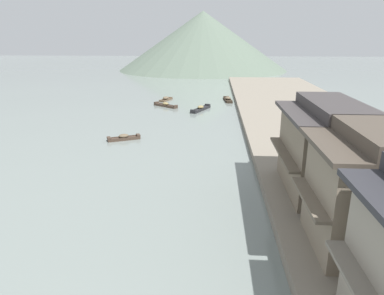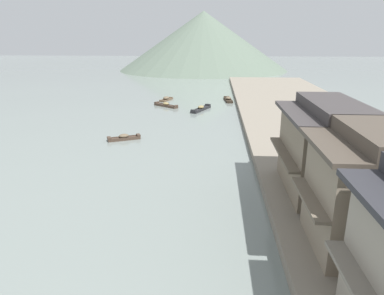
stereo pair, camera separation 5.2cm
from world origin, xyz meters
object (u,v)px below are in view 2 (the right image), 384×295
Objects in this scene: house_waterfront_second at (379,192)px; boat_moored_nearest at (201,109)px; boat_moored_second at (166,105)px; boat_midriver_drifting at (228,99)px; house_waterfront_tall at (329,149)px; boat_moored_far at (124,138)px; boat_moored_third at (166,99)px.

boat_moored_nearest is at bearing 105.44° from house_waterfront_second.
boat_midriver_drifting reaches higher than boat_moored_second.
house_waterfront_tall is (9.81, -29.69, 3.40)m from boat_moored_nearest.
boat_midriver_drifting is 0.61× the size of house_waterfront_tall.
boat_moored_second reaches higher than boat_moored_far.
boat_moored_far is at bearing 142.82° from house_waterfront_tall.
boat_moored_nearest is 10.50m from boat_moored_third.
boat_midriver_drifting is at bearing 30.27° from boat_moored_second.
house_waterfront_tall reaches higher than boat_moored_third.
house_waterfront_tall reaches higher than boat_moored_second.
boat_moored_far is (-1.16, -24.69, -0.02)m from boat_moored_third.
boat_moored_second reaches higher than boat_moored_third.
house_waterfront_tall reaches higher than boat_midriver_drifting.
boat_moored_third is 47.84m from house_waterfront_second.
boat_moored_nearest is at bearing 108.28° from house_waterfront_tall.
boat_moored_third is 0.54× the size of house_waterfront_second.
boat_moored_nearest is at bearing -23.95° from boat_moored_second.
boat_moored_third is at bearing 128.25° from boat_moored_nearest.
boat_moored_far is at bearing -114.95° from boat_moored_nearest.
boat_moored_second is 35.96m from house_waterfront_tall.
boat_moored_second is 5.74m from boat_moored_third.
house_waterfront_tall is (5.42, -38.16, 3.38)m from boat_midriver_drifting.
boat_moored_far is 22.18m from house_waterfront_tall.
boat_midriver_drifting is (10.88, 0.22, 0.01)m from boat_moored_third.
boat_moored_far is 0.71× the size of boat_midriver_drifting.
boat_moored_far is at bearing -115.79° from boat_midriver_drifting.
boat_moored_second is 0.61× the size of house_waterfront_second.
house_waterfront_second reaches higher than boat_moored_nearest.
boat_moored_nearest is at bearing -51.75° from boat_moored_third.
house_waterfront_tall is at bearing -37.18° from boat_moored_far.
boat_moored_third is at bearing -178.85° from boat_midriver_drifting.
boat_midriver_drifting is 0.71× the size of house_waterfront_second.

